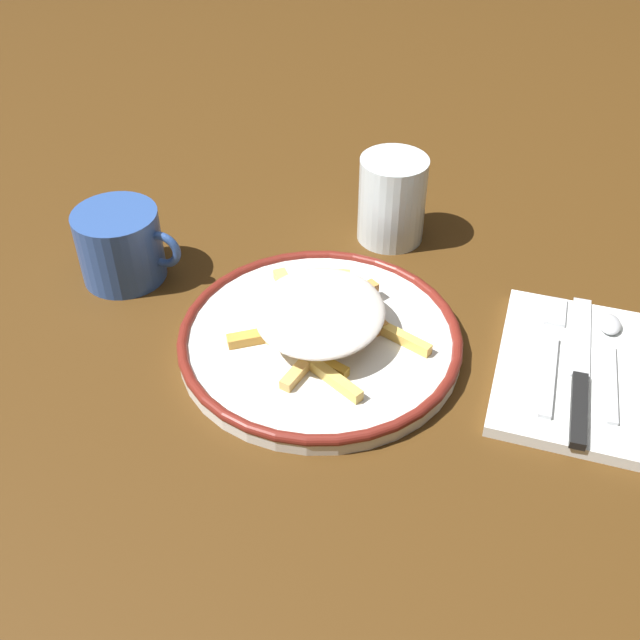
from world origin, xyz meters
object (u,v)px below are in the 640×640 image
object	(u,v)px
plate	(320,339)
coffee_mug	(121,245)
napkin	(578,372)
fork	(551,352)
spoon	(610,346)
fries_heap	(319,314)
knife	(580,379)
water_glass	(392,199)

from	to	relation	value
plate	coffee_mug	bearing A→B (deg)	167.24
napkin	fork	bearing A→B (deg)	156.32
plate	spoon	distance (m)	0.28
fork	spoon	distance (m)	0.06
fries_heap	knife	world-z (taller)	fries_heap
plate	coffee_mug	distance (m)	0.25
plate	napkin	size ratio (longest dim) A/B	1.38
fork	coffee_mug	distance (m)	0.47
spoon	plate	bearing A→B (deg)	-167.39
fries_heap	spoon	world-z (taller)	fries_heap
fries_heap	knife	size ratio (longest dim) A/B	0.94
knife	water_glass	bearing A→B (deg)	137.69
coffee_mug	fork	bearing A→B (deg)	-1.90
napkin	coffee_mug	xyz separation A→B (m)	(-0.49, 0.03, 0.03)
plate	coffee_mug	world-z (taller)	coffee_mug
fries_heap	spoon	size ratio (longest dim) A/B	1.30
plate	fork	world-z (taller)	plate
spoon	water_glass	xyz separation A→B (m)	(-0.25, 0.15, 0.04)
knife	water_glass	xyz separation A→B (m)	(-0.22, 0.20, 0.04)
napkin	spoon	xyz separation A→B (m)	(0.03, 0.03, 0.01)
fork	knife	size ratio (longest dim) A/B	0.84
knife	spoon	world-z (taller)	spoon
fries_heap	napkin	bearing A→B (deg)	5.40
water_glass	coffee_mug	world-z (taller)	water_glass
knife	coffee_mug	world-z (taller)	coffee_mug
fork	plate	bearing A→B (deg)	-169.95
knife	spoon	bearing A→B (deg)	63.07
fries_heap	knife	bearing A→B (deg)	1.12
water_glass	plate	bearing A→B (deg)	-97.00
fries_heap	napkin	size ratio (longest dim) A/B	0.96
fork	spoon	xyz separation A→B (m)	(0.06, 0.02, 0.00)
plate	knife	bearing A→B (deg)	1.91
fork	napkin	bearing A→B (deg)	-23.68
knife	napkin	bearing A→B (deg)	90.11
napkin	fries_heap	bearing A→B (deg)	-174.60
plate	water_glass	distance (m)	0.22
plate	knife	xyz separation A→B (m)	(0.25, 0.01, 0.00)
spoon	coffee_mug	bearing A→B (deg)	-179.20
knife	spoon	distance (m)	0.06
plate	knife	size ratio (longest dim) A/B	1.35
spoon	water_glass	bearing A→B (deg)	149.13
water_glass	coffee_mug	distance (m)	0.31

